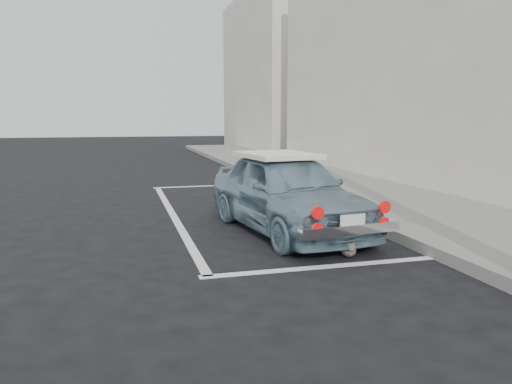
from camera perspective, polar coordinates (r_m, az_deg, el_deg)
ground at (r=6.05m, az=2.18°, el=-7.55°), size 80.00×80.00×0.00m
sidewalk at (r=9.17m, az=17.67°, el=-1.93°), size 2.80×40.00×0.15m
shop_building at (r=12.64m, az=25.68°, el=15.95°), size 3.50×18.00×7.00m
building_far at (r=26.90m, az=2.27°, el=13.48°), size 3.50×10.00×8.00m
pline_rear at (r=5.77m, az=8.49°, el=-8.40°), size 3.00×0.12×0.01m
pline_front at (r=12.37m, az=-4.72°, el=0.73°), size 3.00×0.12×0.01m
pline_side at (r=8.75m, az=-9.46°, el=-2.61°), size 0.12×7.00×0.01m
retro_coupe at (r=7.32m, az=3.54°, el=0.03°), size 1.82×3.61×1.18m
cat at (r=6.17m, az=10.52°, el=-6.39°), size 0.23×0.41×0.22m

